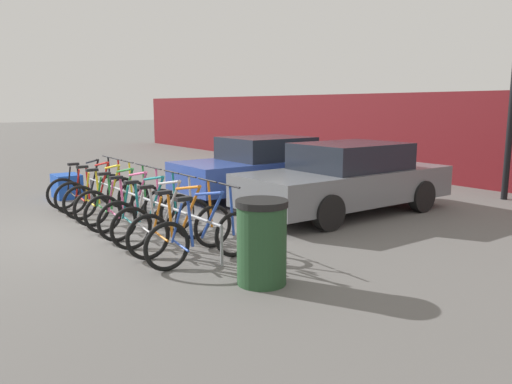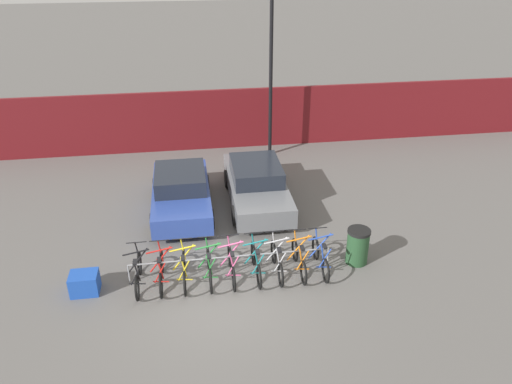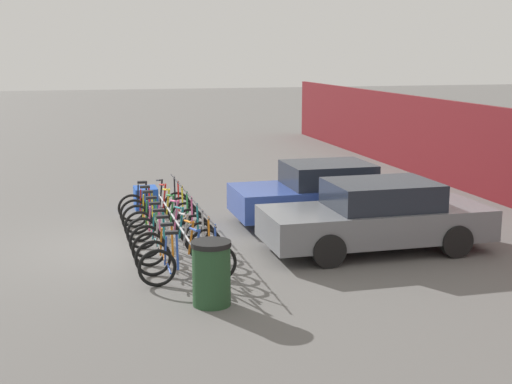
# 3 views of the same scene
# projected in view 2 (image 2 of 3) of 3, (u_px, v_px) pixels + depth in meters

# --- Properties ---
(ground_plane) EXTENTS (120.00, 120.00, 0.00)m
(ground_plane) POSITION_uv_depth(u_px,v_px,m) (222.00, 291.00, 12.74)
(ground_plane) COLOR #605E5B
(hoarding_wall) EXTENTS (36.00, 0.16, 2.49)m
(hoarding_wall) POSITION_uv_depth(u_px,v_px,m) (201.00, 120.00, 20.48)
(hoarding_wall) COLOR maroon
(hoarding_wall) RESTS_ON ground
(bike_rack) EXTENTS (5.35, 0.04, 0.57)m
(bike_rack) POSITION_uv_depth(u_px,v_px,m) (231.00, 258.00, 13.13)
(bike_rack) COLOR gray
(bike_rack) RESTS_ON ground
(bicycle_black) EXTENTS (0.68, 1.71, 1.05)m
(bicycle_black) POSITION_uv_depth(u_px,v_px,m) (138.00, 274.00, 12.75)
(bicycle_black) COLOR black
(bicycle_black) RESTS_ON ground
(bicycle_red) EXTENTS (0.68, 1.71, 1.05)m
(bicycle_red) POSITION_uv_depth(u_px,v_px,m) (161.00, 272.00, 12.83)
(bicycle_red) COLOR black
(bicycle_red) RESTS_ON ground
(bicycle_yellow) EXTENTS (0.68, 1.71, 1.05)m
(bicycle_yellow) POSITION_uv_depth(u_px,v_px,m) (184.00, 270.00, 12.90)
(bicycle_yellow) COLOR black
(bicycle_yellow) RESTS_ON ground
(bicycle_green) EXTENTS (0.68, 1.71, 1.05)m
(bicycle_green) POSITION_uv_depth(u_px,v_px,m) (209.00, 267.00, 12.99)
(bicycle_green) COLOR black
(bicycle_green) RESTS_ON ground
(bicycle_pink) EXTENTS (0.68, 1.71, 1.05)m
(bicycle_pink) POSITION_uv_depth(u_px,v_px,m) (232.00, 265.00, 13.06)
(bicycle_pink) COLOR black
(bicycle_pink) RESTS_ON ground
(bicycle_teal) EXTENTS (0.68, 1.71, 1.05)m
(bicycle_teal) POSITION_uv_depth(u_px,v_px,m) (256.00, 263.00, 13.15)
(bicycle_teal) COLOR black
(bicycle_teal) RESTS_ON ground
(bicycle_silver) EXTENTS (0.68, 1.71, 1.05)m
(bicycle_silver) POSITION_uv_depth(u_px,v_px,m) (277.00, 261.00, 13.22)
(bicycle_silver) COLOR black
(bicycle_silver) RESTS_ON ground
(bicycle_orange) EXTENTS (0.68, 1.71, 1.05)m
(bicycle_orange) POSITION_uv_depth(u_px,v_px,m) (299.00, 259.00, 13.30)
(bicycle_orange) COLOR black
(bicycle_orange) RESTS_ON ground
(bicycle_blue) EXTENTS (0.68, 1.71, 1.05)m
(bicycle_blue) POSITION_uv_depth(u_px,v_px,m) (321.00, 258.00, 13.37)
(bicycle_blue) COLOR black
(bicycle_blue) RESTS_ON ground
(car_blue) EXTENTS (1.91, 4.16, 1.40)m
(car_blue) POSITION_uv_depth(u_px,v_px,m) (181.00, 192.00, 16.07)
(car_blue) COLOR #2D479E
(car_blue) RESTS_ON ground
(car_grey) EXTENTS (1.91, 4.51, 1.40)m
(car_grey) POSITION_uv_depth(u_px,v_px,m) (256.00, 184.00, 16.57)
(car_grey) COLOR slate
(car_grey) RESTS_ON ground
(lamp_post) EXTENTS (0.24, 0.44, 7.34)m
(lamp_post) POSITION_uv_depth(u_px,v_px,m) (271.00, 55.00, 18.66)
(lamp_post) COLOR black
(lamp_post) RESTS_ON ground
(trash_bin) EXTENTS (0.63, 0.63, 1.03)m
(trash_bin) POSITION_uv_depth(u_px,v_px,m) (358.00, 246.00, 13.62)
(trash_bin) COLOR #234728
(trash_bin) RESTS_ON ground
(cargo_crate) EXTENTS (0.70, 0.56, 0.55)m
(cargo_crate) POSITION_uv_depth(u_px,v_px,m) (85.00, 283.00, 12.57)
(cargo_crate) COLOR blue
(cargo_crate) RESTS_ON ground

